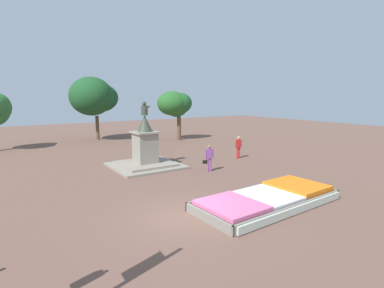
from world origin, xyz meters
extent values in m
plane|color=brown|center=(0.00, 0.00, 0.00)|extent=(92.53, 92.53, 0.00)
cube|color=#38281C|center=(3.89, -0.97, 0.18)|extent=(6.91, 2.98, 0.35)
cube|color=gray|center=(3.94, -2.39, 0.20)|extent=(7.01, 0.36, 0.39)
cube|color=gray|center=(3.83, 0.45, 0.20)|extent=(7.01, 0.36, 0.39)
cube|color=gray|center=(0.43, -1.10, 0.20)|extent=(0.21, 2.94, 0.39)
cube|color=gray|center=(7.34, -0.84, 0.20)|extent=(0.21, 2.94, 0.39)
cube|color=#D86699|center=(1.68, -1.05, 0.44)|extent=(2.30, 2.62, 0.17)
cube|color=white|center=(3.89, -0.97, 0.41)|extent=(2.30, 2.62, 0.11)
cube|color=orange|center=(6.09, -0.89, 0.47)|extent=(2.30, 2.62, 0.23)
cube|color=#B2BCAD|center=(3.94, -2.44, 0.20)|extent=(6.67, 0.44, 0.32)
cube|color=gray|center=(2.42, 8.79, 0.08)|extent=(4.48, 4.48, 0.15)
cube|color=gray|center=(2.42, 8.79, 0.23)|extent=(3.43, 3.43, 0.15)
cube|color=gray|center=(2.42, 8.79, 1.33)|extent=(1.39, 1.39, 2.05)
cube|color=gray|center=(2.42, 8.79, 2.42)|extent=(1.63, 1.63, 0.12)
cone|color=#384233|center=(2.42, 8.79, 3.03)|extent=(1.04, 1.04, 1.11)
cylinder|color=#384233|center=(2.42, 8.79, 3.91)|extent=(0.44, 0.44, 0.65)
sphere|color=#384233|center=(2.42, 8.79, 4.37)|extent=(0.28, 0.28, 0.28)
cylinder|color=#384233|center=(2.48, 8.52, 4.04)|extent=(0.23, 0.56, 0.43)
cylinder|color=#8C4C99|center=(5.38, 5.26, 0.44)|extent=(0.13, 0.13, 0.88)
cylinder|color=#8C4C99|center=(5.21, 5.31, 0.44)|extent=(0.13, 0.13, 0.88)
cube|color=#8C4C99|center=(5.30, 5.29, 1.19)|extent=(0.42, 0.30, 0.62)
cylinder|color=#8C4C99|center=(5.53, 5.23, 1.16)|extent=(0.09, 0.09, 0.59)
cylinder|color=#8C4C99|center=(5.06, 5.34, 1.16)|extent=(0.09, 0.09, 0.59)
sphere|color=#8C664C|center=(5.30, 5.29, 1.65)|extent=(0.23, 0.23, 0.23)
cube|color=black|center=(5.01, 5.36, 0.66)|extent=(0.30, 0.18, 0.22)
cylinder|color=red|center=(9.62, 7.35, 0.44)|extent=(0.13, 0.13, 0.88)
cylinder|color=red|center=(9.80, 7.33, 0.44)|extent=(0.13, 0.13, 0.88)
cube|color=red|center=(9.71, 7.34, 1.19)|extent=(0.40, 0.26, 0.62)
cylinder|color=red|center=(9.47, 7.37, 1.16)|extent=(0.09, 0.09, 0.59)
cylinder|color=red|center=(9.95, 7.31, 1.16)|extent=(0.09, 0.09, 0.59)
sphere|color=tan|center=(9.71, 7.34, 1.64)|extent=(0.23, 0.23, 0.23)
cylinder|color=brown|center=(3.54, 23.84, 1.33)|extent=(0.37, 0.37, 2.67)
ellipsoid|color=#194C26|center=(3.98, 23.95, 4.67)|extent=(4.10, 3.86, 3.18)
ellipsoid|color=#1C4C24|center=(2.89, 23.32, 4.84)|extent=(4.59, 4.82, 4.17)
cylinder|color=brown|center=(11.04, 18.52, 1.29)|extent=(0.45, 0.45, 2.57)
ellipsoid|color=#245F29|center=(10.88, 18.79, 3.81)|extent=(2.64, 2.42, 2.51)
ellipsoid|color=#205928|center=(11.19, 18.48, 4.08)|extent=(2.68, 2.33, 2.27)
ellipsoid|color=#265E25|center=(10.39, 18.83, 4.05)|extent=(3.34, 3.19, 2.63)
camera|label=1|loc=(-6.17, -9.90, 4.89)|focal=28.00mm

